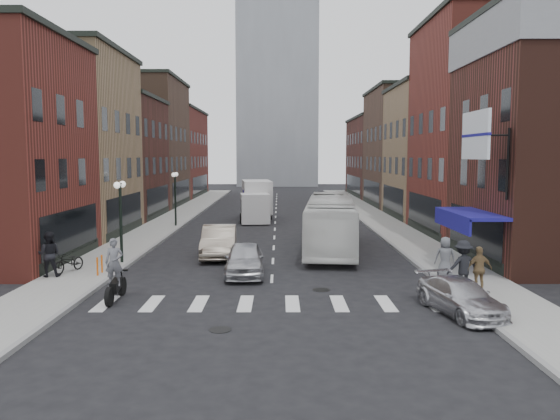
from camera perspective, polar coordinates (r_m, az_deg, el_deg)
The scene contains 31 objects.
ground at distance 23.00m, azimuth -0.89°, elevation -7.75°, with size 160.00×160.00×0.00m, color black.
sidewalk_left at distance 45.54m, azimuth -11.25°, elevation -1.04°, with size 3.00×74.00×0.15m, color gray.
sidewalk_right at distance 45.42m, azimuth 10.29°, elevation -1.04°, with size 3.00×74.00×0.15m, color gray.
curb_left at distance 45.29m, azimuth -9.39°, elevation -1.14°, with size 0.20×74.00×0.16m, color gray.
curb_right at distance 45.19m, azimuth 8.42°, elevation -1.14°, with size 0.20×74.00×0.16m, color gray.
crosswalk_stripes at distance 20.10m, azimuth -1.01°, elevation -9.75°, with size 12.00×2.20×0.01m, color silver.
bldg_left_mid_a at distance 39.47m, azimuth -23.07°, elevation 6.42°, with size 10.30×10.20×12.30m.
bldg_left_mid_b at distance 48.83m, azimuth -18.44°, elevation 5.19°, with size 10.30×10.20×10.30m.
bldg_left_far_a at distance 59.39m, azimuth -15.14°, elevation 6.78°, with size 10.30×12.20×13.30m.
bldg_left_far_b at distance 72.99m, azimuth -12.26°, elevation 5.83°, with size 10.30×16.20×11.30m.
bldg_right_mid_a at distance 39.26m, azimuth 22.09°, elevation 7.93°, with size 10.30×10.20×14.30m.
bldg_right_mid_b at distance 48.63m, azimuth 17.57°, elevation 5.81°, with size 10.30×10.20×11.30m.
bldg_right_far_a at distance 59.22m, azimuth 14.35°, elevation 6.32°, with size 10.30×12.20×12.30m.
bldg_right_far_b at distance 72.86m, azimuth 11.59°, elevation 5.45°, with size 10.30×16.20×10.30m.
awning_blue at distance 26.45m, azimuth 18.90°, elevation -0.51°, with size 1.80×5.00×0.78m.
billboard_sign at distance 24.33m, azimuth 19.94°, elevation 7.20°, with size 1.52×3.00×3.70m.
distant_tower at distance 102.27m, azimuth -0.27°, elevation 16.81°, with size 14.00×14.00×50.00m, color #9399A0.
streetlamp_near at distance 27.58m, azimuth -16.34°, elevation 0.40°, with size 0.32×1.22×4.11m.
streetlamp_far at distance 41.17m, azimuth -10.90°, elevation 2.22°, with size 0.32×1.22×4.11m.
bike_rack at distance 25.42m, azimuth -18.33°, elevation -5.48°, with size 0.08×0.68×0.80m.
box_truck at distance 45.19m, azimuth -2.48°, elevation 0.95°, with size 2.79×7.65×3.24m.
motorcycle_rider at distance 21.06m, azimuth -16.88°, elevation -6.20°, with size 0.69×2.30×2.35m.
transit_bus at distance 30.80m, azimuth 5.30°, elevation -1.39°, with size 2.62×11.19×3.12m, color silver.
sedan_left_near at distance 24.57m, azimuth -3.73°, elevation -5.16°, with size 1.71×4.26×1.45m, color #BCBCC1.
sedan_left_far at distance 29.11m, azimuth -6.38°, elevation -3.28°, with size 1.74×5.00×1.65m, color #B4A692.
curb_car at distance 19.68m, azimuth 18.34°, elevation -8.61°, with size 1.65×4.05×1.17m, color silver.
parked_bicycle at distance 26.25m, azimuth -21.18°, elevation -5.08°, with size 0.62×1.77×0.93m, color black.
ped_left_solo at distance 25.55m, azimuth -23.00°, elevation -4.26°, with size 0.95×0.55×1.96m, color black.
ped_right_a at distance 22.22m, azimuth 18.58°, elevation -5.54°, with size 1.27×0.63×1.97m, color black.
ped_right_b at distance 22.38m, azimuth 20.10°, elevation -5.81°, with size 1.02×0.51×1.75m, color olive.
ped_right_c at distance 24.36m, azimuth 16.87°, elevation -4.76°, with size 0.86×0.56×1.77m, color slate.
Camera 1 is at (0.32, -22.37, 5.37)m, focal length 35.00 mm.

